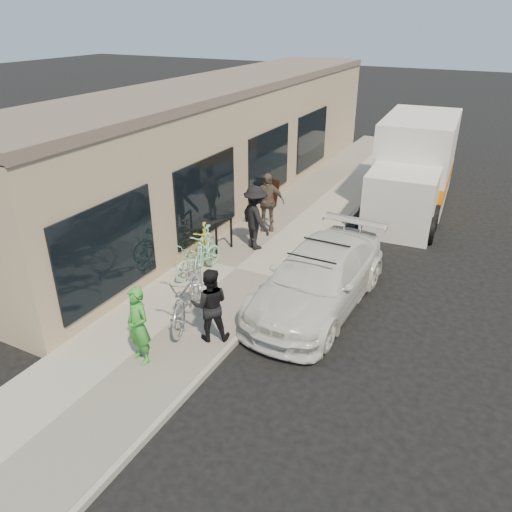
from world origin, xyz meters
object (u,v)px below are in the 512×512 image
at_px(cruiser_bike_a, 205,249).
at_px(bystander_a, 256,218).
at_px(woman_rider, 138,326).
at_px(cruiser_bike_c, 204,243).
at_px(sedan_silver, 339,262).
at_px(sedan_white, 318,278).
at_px(moving_truck, 413,169).
at_px(bystander_b, 267,202).
at_px(man_standing, 210,305).
at_px(bike_rack, 224,232).
at_px(sandwich_board, 269,193).
at_px(cruiser_bike_b, 199,258).
at_px(tandem_bike, 189,293).

distance_m(cruiser_bike_a, bystander_a, 1.87).
height_order(woman_rider, cruiser_bike_c, woman_rider).
xyz_separation_m(sedan_silver, woman_rider, (-2.25, -5.17, 0.43)).
bearing_deg(sedan_white, woman_rider, -118.52).
distance_m(moving_truck, bystander_b, 5.72).
bearing_deg(man_standing, cruiser_bike_c, -85.45).
height_order(woman_rider, bystander_a, bystander_a).
xyz_separation_m(bike_rack, sandwich_board, (-0.49, 3.87, -0.10)).
xyz_separation_m(cruiser_bike_a, cruiser_bike_b, (0.01, -0.33, -0.11)).
relative_size(sedan_silver, bystander_a, 1.65).
bearing_deg(man_standing, bike_rack, -93.35).
bearing_deg(bystander_a, bystander_b, -45.46).
height_order(sedan_white, man_standing, man_standing).
distance_m(moving_truck, woman_rider, 11.87).
relative_size(tandem_bike, cruiser_bike_c, 1.44).
relative_size(woman_rider, bystander_a, 0.87).
bearing_deg(woman_rider, moving_truck, 94.05).
bearing_deg(moving_truck, sandwich_board, -152.47).
bearing_deg(cruiser_bike_c, bike_rack, 46.76).
bearing_deg(bystander_a, cruiser_bike_b, 105.83).
bearing_deg(woman_rider, sandwich_board, 117.44).
bearing_deg(sandwich_board, cruiser_bike_b, -64.03).
bearing_deg(man_standing, tandem_bike, -58.29).
relative_size(moving_truck, woman_rider, 3.99).
xyz_separation_m(cruiser_bike_b, cruiser_bike_c, (-0.33, 0.76, 0.04)).
bearing_deg(bystander_b, sedan_silver, -59.13).
bearing_deg(cruiser_bike_b, bystander_b, 93.50).
xyz_separation_m(sedan_white, cruiser_bike_c, (-3.55, 0.58, -0.09)).
relative_size(bystander_a, bystander_b, 1.02).
bearing_deg(bystander_b, man_standing, -102.75).
relative_size(sedan_white, bystander_a, 2.73).
bearing_deg(man_standing, bystander_a, -104.72).
relative_size(bike_rack, tandem_bike, 0.40).
bearing_deg(bike_rack, tandem_bike, -71.86).
bearing_deg(moving_truck, bystander_a, -121.66).
xyz_separation_m(cruiser_bike_c, bystander_b, (0.60, 2.66, 0.42)).
bearing_deg(sandwich_board, tandem_bike, -58.18).
relative_size(moving_truck, bystander_b, 3.53).
height_order(woman_rider, cruiser_bike_a, woman_rider).
bearing_deg(cruiser_bike_c, sedan_white, -37.03).
distance_m(sedan_white, sedan_silver, 1.44).
distance_m(man_standing, bystander_a, 4.54).
bearing_deg(bystander_a, cruiser_bike_a, 102.89).
height_order(tandem_bike, man_standing, man_standing).
bearing_deg(bystander_b, sandwich_board, 86.67).
height_order(sedan_white, tandem_bike, sedan_white).
height_order(bystander_a, bystander_b, bystander_a).
xyz_separation_m(bike_rack, bystander_a, (0.71, 0.58, 0.36)).
bearing_deg(tandem_bike, man_standing, -47.61).
relative_size(sedan_silver, tandem_bike, 1.30).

